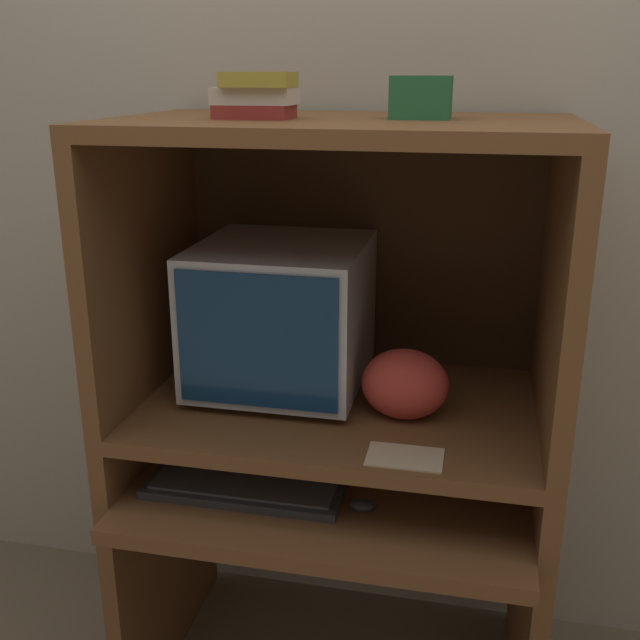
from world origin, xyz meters
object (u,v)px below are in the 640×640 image
crt_monitor (282,314)px  book_stack (256,96)px  mouse (362,505)px  snack_bag (405,384)px  keyboard (244,488)px  storage_box (421,97)px

crt_monitor → book_stack: bearing=-97.7°
mouse → snack_bag: size_ratio=0.29×
crt_monitor → mouse: bearing=-46.5°
keyboard → mouse: bearing=-3.0°
keyboard → book_stack: 0.87m
book_stack → storage_box: book_stack is taller
crt_monitor → snack_bag: crt_monitor is taller
snack_bag → crt_monitor: bearing=159.7°
crt_monitor → storage_box: bearing=-8.3°
crt_monitor → book_stack: (-0.02, -0.12, 0.52)m
crt_monitor → keyboard: bearing=-96.7°
book_stack → storage_box: bearing=11.7°
keyboard → storage_box: (0.35, 0.20, 0.86)m
snack_bag → book_stack: (-0.33, 0.00, 0.62)m
book_stack → mouse: bearing=-28.6°
book_stack → storage_box: (0.34, 0.07, -0.00)m
keyboard → storage_box: size_ratio=3.68×
snack_bag → book_stack: book_stack is taller
mouse → storage_box: size_ratio=0.46×
mouse → book_stack: size_ratio=0.34×
mouse → snack_bag: (0.07, 0.14, 0.24)m
crt_monitor → storage_box: 0.61m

